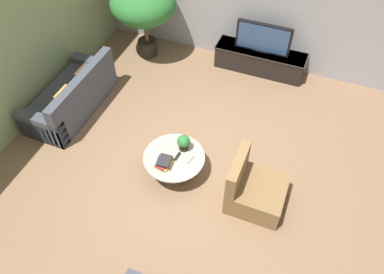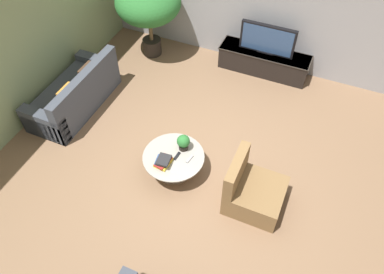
% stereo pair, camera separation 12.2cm
% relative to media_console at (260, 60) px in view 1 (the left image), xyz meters
% --- Properties ---
extents(ground_plane, '(24.00, 24.00, 0.00)m').
position_rel_media_console_xyz_m(ground_plane, '(-0.25, -2.94, -0.25)').
color(ground_plane, brown).
extents(side_wall_left, '(0.12, 7.40, 3.00)m').
position_rel_media_console_xyz_m(side_wall_left, '(-3.51, -2.74, 1.25)').
color(side_wall_left, gray).
rests_on(side_wall_left, ground).
extents(media_console, '(1.80, 0.50, 0.47)m').
position_rel_media_console_xyz_m(media_console, '(0.00, 0.00, 0.00)').
color(media_console, black).
rests_on(media_console, ground).
extents(television, '(1.07, 0.13, 0.59)m').
position_rel_media_console_xyz_m(television, '(-0.00, -0.00, 0.51)').
color(television, black).
rests_on(television, media_console).
extents(coffee_table, '(0.95, 0.95, 0.39)m').
position_rel_media_console_xyz_m(coffee_table, '(-0.57, -3.02, 0.02)').
color(coffee_table, '#756656').
rests_on(coffee_table, ground).
extents(couch_by_wall, '(0.84, 1.85, 0.84)m').
position_rel_media_console_xyz_m(couch_by_wall, '(-2.86, -2.37, 0.04)').
color(couch_by_wall, '#3D424C').
rests_on(couch_by_wall, ground).
extents(armchair_wicker, '(0.80, 0.76, 0.86)m').
position_rel_media_console_xyz_m(armchair_wicker, '(0.72, -3.08, 0.03)').
color(armchair_wicker, brown).
rests_on(armchair_wicker, ground).
extents(potted_palm_tall, '(1.29, 1.29, 1.58)m').
position_rel_media_console_xyz_m(potted_palm_tall, '(-2.35, -0.35, 0.89)').
color(potted_palm_tall, black).
rests_on(potted_palm_tall, ground).
extents(potted_plant_tabletop, '(0.20, 0.20, 0.27)m').
position_rel_media_console_xyz_m(potted_plant_tabletop, '(-0.49, -2.82, 0.29)').
color(potted_plant_tabletop, black).
rests_on(potted_plant_tabletop, coffee_table).
extents(book_stack, '(0.24, 0.30, 0.13)m').
position_rel_media_console_xyz_m(book_stack, '(-0.65, -3.21, 0.20)').
color(book_stack, gold).
rests_on(book_stack, coffee_table).
extents(remote_black, '(0.05, 0.16, 0.02)m').
position_rel_media_console_xyz_m(remote_black, '(-0.52, -3.00, 0.15)').
color(remote_black, black).
rests_on(remote_black, coffee_table).
extents(remote_silver, '(0.07, 0.16, 0.02)m').
position_rel_media_console_xyz_m(remote_silver, '(-0.32, -2.98, 0.15)').
color(remote_silver, gray).
rests_on(remote_silver, coffee_table).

